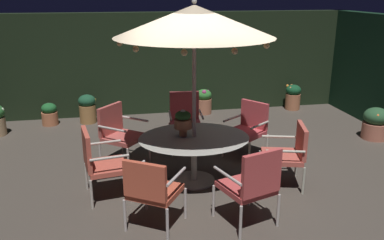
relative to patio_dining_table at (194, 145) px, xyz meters
The scene contains 17 objects.
ground_plane 0.64m from the patio_dining_table, 15.00° to the left, with size 8.64×7.87×0.02m, color #494039.
hedge_backdrop_rear 3.90m from the patio_dining_table, 86.61° to the left, with size 8.64×0.30×2.32m, color black.
patio_dining_table is the anchor object (origin of this frame).
patio_umbrella 1.80m from the patio_dining_table, 156.37° to the right, with size 2.22×2.22×2.68m.
centerpiece_planter 0.41m from the patio_dining_table, 162.18° to the left, with size 0.26×0.26×0.41m.
patio_chair_north 1.39m from the patio_dining_table, 122.50° to the right, with size 0.80×0.79×0.93m.
patio_chair_northeast 1.41m from the patio_dining_table, 71.59° to the right, with size 0.76×0.77×1.04m.
patio_chair_east 1.40m from the patio_dining_table, 14.93° to the right, with size 0.74×0.76×0.93m.
patio_chair_southeast 1.40m from the patio_dining_table, 35.96° to the left, with size 0.79×0.80×0.96m.
patio_chair_south 1.40m from the patio_dining_table, 85.42° to the left, with size 0.64×0.63×1.03m.
patio_chair_southwest 1.40m from the patio_dining_table, 140.69° to the left, with size 0.85×0.85×1.00m.
patio_chair_west 1.40m from the patio_dining_table, behind, with size 0.66×0.70×1.00m.
potted_plant_back_left 3.62m from the patio_dining_table, 75.22° to the left, with size 0.38×0.37×0.59m.
potted_plant_left_near 4.65m from the patio_dining_table, 47.56° to the left, with size 0.36×0.36×0.61m.
potted_plant_back_right 3.72m from the patio_dining_table, 117.76° to the left, with size 0.38×0.37×0.63m.
potted_plant_left_far 4.03m from the patio_dining_table, 17.09° to the left, with size 0.49×0.49×0.62m.
potted_plant_front_corner 4.16m from the patio_dining_table, 127.63° to the left, with size 0.34×0.34×0.48m.
Camera 1 is at (-1.33, -5.62, 2.80)m, focal length 38.20 mm.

